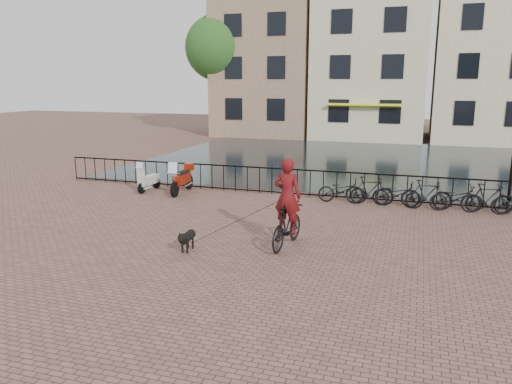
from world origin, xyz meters
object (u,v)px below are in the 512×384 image
(dog, at_px, (187,240))
(motorcycle, at_px, (182,176))
(cyclist, at_px, (287,208))
(scooter, at_px, (149,175))

(dog, distance_m, motorcycle, 6.85)
(cyclist, xyz_separation_m, motorcycle, (-5.51, 4.97, -0.37))
(cyclist, distance_m, scooter, 8.52)
(motorcycle, bearing_deg, cyclist, -45.98)
(dog, height_order, scooter, scooter)
(motorcycle, xyz_separation_m, scooter, (-1.42, -0.05, -0.05))
(scooter, bearing_deg, cyclist, -32.40)
(dog, bearing_deg, cyclist, 19.98)
(cyclist, height_order, dog, cyclist)
(scooter, bearing_deg, dog, -49.67)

